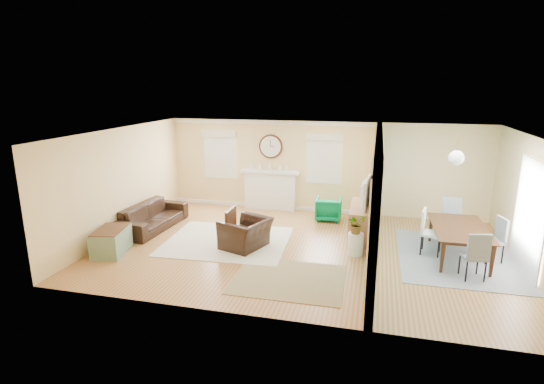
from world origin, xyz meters
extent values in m
plane|color=#935824|center=(0.00, 0.00, 0.00)|extent=(9.00, 9.00, 0.00)
cube|color=#E7C686|center=(0.00, 3.00, 1.30)|extent=(9.00, 0.02, 2.60)
cube|color=#E7C686|center=(0.00, -3.00, 1.30)|extent=(9.00, 0.02, 2.60)
cube|color=#E7C686|center=(-4.50, 0.00, 1.30)|extent=(0.02, 6.00, 2.60)
cube|color=#E7C686|center=(4.50, 0.00, 1.30)|extent=(0.02, 6.00, 2.60)
cube|color=white|center=(0.00, 0.00, 2.60)|extent=(9.00, 6.00, 0.02)
cube|color=#E7C686|center=(1.50, 1.40, 1.30)|extent=(0.12, 3.20, 2.60)
cube|color=#E7C686|center=(1.50, -2.50, 1.30)|extent=(0.12, 1.00, 2.60)
cube|color=#E7C686|center=(1.50, -1.10, 2.40)|extent=(0.12, 1.80, 0.40)
cube|color=white|center=(1.43, -0.20, 1.10)|extent=(0.04, 0.12, 2.20)
cube|color=white|center=(1.43, -2.00, 1.10)|extent=(0.04, 0.12, 2.20)
cube|color=white|center=(1.43, -1.10, 2.20)|extent=(0.04, 1.92, 0.12)
cube|color=#72C2C0|center=(1.57, 0.00, 1.30)|extent=(0.02, 6.00, 2.60)
cube|color=white|center=(-1.50, 2.88, 0.55)|extent=(1.50, 0.24, 1.10)
cube|color=white|center=(-1.50, 2.85, 1.13)|extent=(1.70, 0.30, 0.08)
cube|color=black|center=(-1.50, 2.98, 0.50)|extent=(0.85, 0.02, 0.75)
cube|color=gold|center=(-1.50, 2.87, 0.42)|extent=(0.85, 0.02, 0.62)
cylinder|color=#452511|center=(-1.50, 2.97, 1.85)|extent=(0.70, 0.06, 0.70)
cylinder|color=silver|center=(-1.50, 2.94, 1.85)|extent=(0.60, 0.01, 0.60)
cube|color=black|center=(-1.50, 2.93, 1.95)|extent=(0.02, 0.01, 0.20)
cube|color=black|center=(-1.44, 2.93, 1.85)|extent=(0.12, 0.01, 0.02)
cube|color=white|center=(-3.05, 2.98, 1.55)|extent=(0.90, 0.03, 1.30)
cube|color=white|center=(-3.05, 2.95, 1.55)|extent=(1.00, 0.04, 1.40)
cube|color=beige|center=(-3.05, 2.91, 2.18)|extent=(1.05, 0.10, 0.18)
cube|color=white|center=(0.05, 2.98, 1.55)|extent=(0.90, 0.03, 1.30)
cube|color=white|center=(0.05, 2.95, 1.55)|extent=(1.00, 0.04, 1.40)
cube|color=beige|center=(0.05, 2.91, 2.18)|extent=(1.05, 0.10, 0.18)
cube|color=white|center=(4.47, 0.00, 1.10)|extent=(0.03, 1.60, 2.10)
cube|color=white|center=(4.44, 0.00, 1.10)|extent=(0.03, 1.70, 2.20)
cylinder|color=gold|center=(3.00, 0.00, 2.45)|extent=(0.02, 0.02, 0.30)
sphere|color=white|center=(3.00, 0.00, 2.20)|extent=(0.30, 0.30, 0.30)
cube|color=beige|center=(-1.82, 0.04, 0.01)|extent=(2.94, 2.58, 0.01)
cube|color=#9C8C5E|center=(0.00, -1.59, 0.01)|extent=(2.11, 1.74, 0.01)
cube|color=gray|center=(3.31, 0.31, 0.01)|extent=(2.46, 3.07, 0.01)
imported|color=black|center=(-3.99, 0.47, 0.32)|extent=(0.99, 2.24, 0.64)
imported|color=black|center=(-1.28, -0.22, 0.33)|extent=(1.19, 1.27, 0.67)
imported|color=#00743A|center=(0.30, 2.24, 0.31)|extent=(0.69, 0.71, 0.62)
cube|color=gray|center=(-4.03, -1.25, 0.27)|extent=(0.78, 1.07, 0.54)
cube|color=#452511|center=(-4.03, -1.25, 0.55)|extent=(0.74, 1.01, 0.02)
cube|color=#A27250|center=(1.22, 1.05, 0.40)|extent=(0.53, 1.58, 0.80)
cube|color=#452511|center=(0.95, 0.58, 0.55)|extent=(0.01, 0.42, 0.22)
cube|color=#452511|center=(0.95, 0.58, 0.28)|extent=(0.01, 0.42, 0.22)
cube|color=#452511|center=(0.95, 1.05, 0.55)|extent=(0.01, 0.42, 0.22)
cube|color=#452511|center=(0.95, 1.05, 0.28)|extent=(0.01, 0.42, 0.22)
cube|color=#452511|center=(0.95, 1.53, 0.55)|extent=(0.01, 0.42, 0.22)
cube|color=#452511|center=(0.95, 1.53, 0.28)|extent=(0.01, 0.42, 0.22)
imported|color=black|center=(1.20, 1.05, 1.14)|extent=(0.25, 1.18, 0.68)
cylinder|color=white|center=(1.15, -0.06, 0.25)|extent=(0.34, 0.34, 0.49)
imported|color=#337F33|center=(1.15, -0.06, 0.71)|extent=(0.52, 0.51, 0.44)
imported|color=#452511|center=(3.31, 0.31, 0.34)|extent=(1.12, 1.97, 0.69)
cube|color=gray|center=(3.29, 1.49, 0.47)|extent=(0.49, 0.49, 0.05)
cube|color=gray|center=(3.29, 1.49, 0.73)|extent=(0.44, 0.11, 0.52)
cylinder|color=black|center=(3.49, 1.64, 0.22)|extent=(0.03, 0.03, 0.44)
cylinder|color=black|center=(3.44, 1.29, 0.22)|extent=(0.03, 0.03, 0.44)
cylinder|color=black|center=(3.14, 1.69, 0.22)|extent=(0.03, 0.03, 0.44)
cylinder|color=black|center=(3.09, 1.34, 0.22)|extent=(0.03, 0.03, 0.44)
cube|color=gray|center=(3.37, -0.70, 0.45)|extent=(0.50, 0.50, 0.05)
cube|color=gray|center=(3.37, -0.70, 0.70)|extent=(0.42, 0.13, 0.50)
cylinder|color=black|center=(3.23, -0.90, 0.21)|extent=(0.03, 0.03, 0.42)
cylinder|color=black|center=(3.17, -0.56, 0.21)|extent=(0.03, 0.03, 0.42)
cylinder|color=black|center=(3.57, -0.83, 0.21)|extent=(0.03, 0.03, 0.42)
cylinder|color=black|center=(3.50, -0.50, 0.21)|extent=(0.03, 0.03, 0.42)
cube|color=white|center=(2.73, 0.38, 0.47)|extent=(0.52, 0.52, 0.05)
cube|color=white|center=(2.73, 0.38, 0.73)|extent=(0.14, 0.44, 0.52)
cylinder|color=black|center=(2.60, 0.59, 0.22)|extent=(0.03, 0.03, 0.44)
cylinder|color=black|center=(2.94, 0.52, 0.22)|extent=(0.03, 0.03, 0.44)
cylinder|color=black|center=(2.52, 0.24, 0.22)|extent=(0.03, 0.03, 0.44)
cylinder|color=black|center=(2.87, 0.17, 0.22)|extent=(0.03, 0.03, 0.44)
cube|color=gray|center=(3.90, 0.29, 0.45)|extent=(0.51, 0.51, 0.05)
cube|color=gray|center=(3.90, 0.29, 0.70)|extent=(0.15, 0.42, 0.50)
cylinder|color=black|center=(4.11, 0.17, 0.21)|extent=(0.03, 0.03, 0.42)
cylinder|color=black|center=(3.78, 0.08, 0.21)|extent=(0.03, 0.03, 0.42)
cylinder|color=black|center=(4.02, 0.49, 0.21)|extent=(0.03, 0.03, 0.42)
cylinder|color=black|center=(3.70, 0.41, 0.21)|extent=(0.03, 0.03, 0.42)
camera|label=1|loc=(1.47, -8.83, 3.62)|focal=28.00mm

